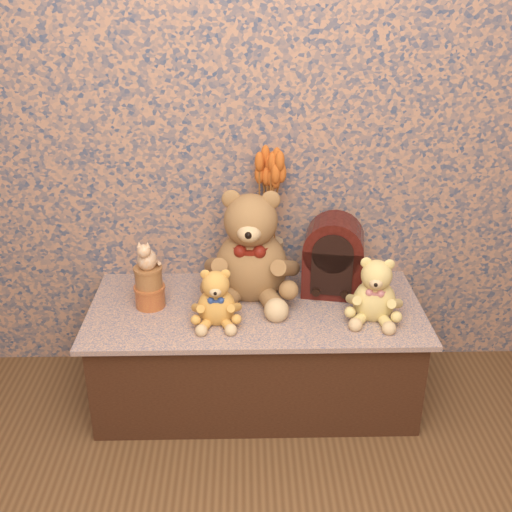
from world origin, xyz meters
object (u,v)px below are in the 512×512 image
(teddy_large, at_px, (251,240))
(cat_figurine, at_px, (147,253))
(biscuit_tin_lower, at_px, (150,296))
(teddy_small, at_px, (376,286))
(cathedral_radio, at_px, (333,255))
(teddy_medium, at_px, (216,294))
(ceramic_vase, at_px, (269,262))

(teddy_large, height_order, cat_figurine, teddy_large)
(biscuit_tin_lower, bearing_deg, teddy_small, -6.69)
(teddy_large, distance_m, cathedral_radio, 0.34)
(cathedral_radio, bearing_deg, teddy_large, -167.39)
(cathedral_radio, bearing_deg, biscuit_tin_lower, -161.05)
(teddy_medium, relative_size, cat_figurine, 1.89)
(teddy_medium, distance_m, cat_figurine, 0.31)
(teddy_small, distance_m, cat_figurine, 0.86)
(cathedral_radio, distance_m, cat_figurine, 0.73)
(teddy_medium, xyz_separation_m, cat_figurine, (-0.26, 0.12, 0.11))
(cat_figurine, bearing_deg, cathedral_radio, 15.91)
(cathedral_radio, distance_m, ceramic_vase, 0.28)
(ceramic_vase, bearing_deg, biscuit_tin_lower, -157.86)
(teddy_small, bearing_deg, cathedral_radio, 135.74)
(cathedral_radio, xyz_separation_m, biscuit_tin_lower, (-0.72, -0.10, -0.12))
(cathedral_radio, xyz_separation_m, cat_figurine, (-0.72, -0.10, 0.06))
(teddy_large, relative_size, teddy_small, 1.80)
(teddy_large, relative_size, biscuit_tin_lower, 4.14)
(teddy_small, bearing_deg, biscuit_tin_lower, -173.61)
(teddy_medium, distance_m, teddy_small, 0.59)
(ceramic_vase, bearing_deg, teddy_large, -127.19)
(teddy_large, distance_m, teddy_medium, 0.28)
(biscuit_tin_lower, bearing_deg, teddy_medium, -24.53)
(cat_figurine, bearing_deg, teddy_large, 21.01)
(teddy_small, xyz_separation_m, cathedral_radio, (-0.13, 0.20, 0.03))
(cathedral_radio, height_order, ceramic_vase, cathedral_radio)
(ceramic_vase, bearing_deg, cathedral_radio, -19.13)
(biscuit_tin_lower, bearing_deg, cat_figurine, 0.00)
(teddy_small, xyz_separation_m, biscuit_tin_lower, (-0.85, 0.10, -0.09))
(biscuit_tin_lower, distance_m, cat_figurine, 0.18)
(teddy_medium, xyz_separation_m, cathedral_radio, (0.46, 0.22, 0.05))
(teddy_medium, height_order, biscuit_tin_lower, teddy_medium)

